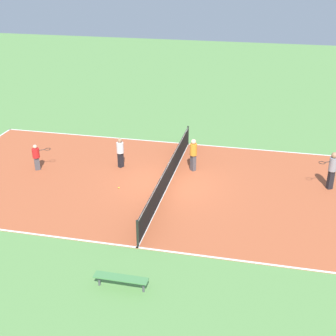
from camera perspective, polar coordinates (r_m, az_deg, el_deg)
name	(u,v)px	position (r m, az deg, el deg)	size (l,w,h in m)	color
ground_plane	(168,185)	(22.38, 0.00, -2.09)	(80.00, 80.00, 0.00)	#60934C
court_surface	(168,185)	(22.38, 0.00, -2.07)	(10.81, 22.82, 0.02)	#B75633
tennis_net	(168,174)	(22.12, 0.00, -0.73)	(10.61, 0.10, 1.12)	black
bench	(121,279)	(15.84, -5.77, -13.28)	(0.36, 1.83, 0.45)	#4C8C4C
player_center_orange	(193,153)	(23.47, 3.11, 1.87)	(0.51, 0.51, 1.69)	#4C4C51
player_baseline_gray	(332,168)	(22.84, 19.39, 0.02)	(0.74, 0.98, 1.84)	black
player_near_white	(120,151)	(23.97, -5.84, 2.09)	(0.50, 0.50, 1.59)	black
player_coach_red	(36,156)	(24.52, -15.75, 1.45)	(0.79, 0.96, 1.37)	#4C4C51
tennis_ball_near_net	(119,188)	(22.13, -6.01, -2.41)	(0.07, 0.07, 0.07)	#CCE033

